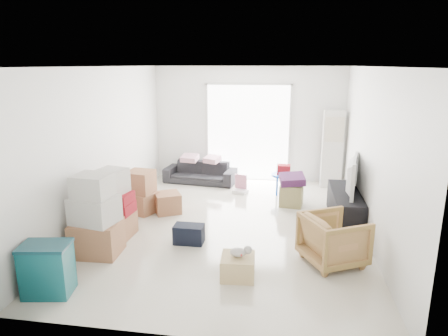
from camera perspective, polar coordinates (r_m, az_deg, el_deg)
room_shell at (r=6.66m, az=0.97°, el=2.58°), size 4.98×6.48×3.18m
sliding_door at (r=9.58m, az=3.43°, el=5.61°), size 2.10×0.04×2.33m
ac_tower at (r=9.35m, az=15.19°, el=2.60°), size 0.45×0.30×1.75m
tv_console at (r=7.52m, az=16.90°, el=-5.24°), size 0.48×1.59×0.53m
television at (r=7.41m, az=17.09°, el=-2.78°), size 0.84×1.21×0.14m
sofa at (r=9.47m, az=-3.42°, el=-0.15°), size 1.73×0.68×0.66m
pillow_left at (r=9.47m, az=-4.95°, el=2.23°), size 0.41×0.35×0.12m
pillow_right at (r=9.33m, az=-1.69°, el=2.08°), size 0.41×0.38×0.11m
armchair at (r=5.86m, az=15.40°, el=-9.51°), size 0.99×1.01×0.79m
storage_bins at (r=5.42m, az=-23.93°, el=-13.07°), size 0.63×0.49×0.66m
box_stack_a at (r=6.15m, az=-17.89°, el=-6.97°), size 0.69×0.61×1.22m
box_stack_b at (r=6.70m, az=-15.46°, el=-5.49°), size 0.64×0.59×1.14m
box_stack_c at (r=7.70m, az=-11.83°, el=-3.42°), size 0.67×0.62×0.81m
loose_box at (r=7.67m, az=-8.05°, el=-4.93°), size 0.61×0.61×0.38m
duffel_bag at (r=6.38m, az=-5.04°, el=-9.38°), size 0.46×0.28×0.30m
ottoman at (r=8.07m, az=9.60°, el=-3.81°), size 0.49×0.49×0.43m
blanket at (r=7.98m, az=9.68°, el=-1.85°), size 0.53×0.53×0.14m
kids_table at (r=8.67m, az=8.50°, el=-0.76°), size 0.52×0.52×0.65m
toy_walker at (r=8.77m, az=2.38°, el=-2.84°), size 0.35×0.33×0.39m
wood_crate at (r=5.43m, az=1.99°, el=-13.88°), size 0.46×0.46×0.29m
plush_bunny at (r=5.33m, az=2.37°, el=-11.86°), size 0.29×0.16×0.15m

